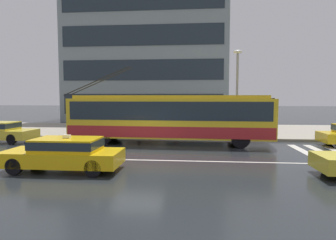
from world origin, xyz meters
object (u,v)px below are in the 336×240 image
at_px(trolleybus, 170,117).
at_px(pedestrian_walking_past, 229,120).
at_px(taxi_oncoming_near, 65,153).
at_px(pedestrian_at_shelter, 140,113).
at_px(street_lamp, 237,85).
at_px(pedestrian_approaching_curb, 175,112).
at_px(bus_shelter, 143,107).

distance_m(trolleybus, pedestrian_walking_past, 5.89).
distance_m(taxi_oncoming_near, pedestrian_walking_past, 13.50).
bearing_deg(trolleybus, pedestrian_walking_past, 46.52).
height_order(trolleybus, pedestrian_at_shelter, trolleybus).
bearing_deg(street_lamp, pedestrian_walking_past, 98.59).
bearing_deg(pedestrian_at_shelter, street_lamp, -3.15).
relative_size(taxi_oncoming_near, street_lamp, 0.77).
relative_size(trolleybus, street_lamp, 2.18).
height_order(trolleybus, street_lamp, street_lamp).
xyz_separation_m(trolleybus, pedestrian_at_shelter, (-2.40, 2.85, 0.08)).
bearing_deg(street_lamp, pedestrian_approaching_curb, 163.84).
xyz_separation_m(bus_shelter, pedestrian_approaching_curb, (2.43, -0.07, -0.40)).
relative_size(bus_shelter, street_lamp, 0.62).
bearing_deg(pedestrian_approaching_curb, taxi_oncoming_near, -108.32).
height_order(taxi_oncoming_near, bus_shelter, bus_shelter).
distance_m(trolleybus, street_lamp, 5.37).
bearing_deg(taxi_oncoming_near, pedestrian_at_shelter, 83.76).
bearing_deg(pedestrian_at_shelter, pedestrian_walking_past, 12.38).
bearing_deg(pedestrian_approaching_curb, street_lamp, -16.16).
relative_size(trolleybus, pedestrian_walking_past, 7.38).
xyz_separation_m(taxi_oncoming_near, bus_shelter, (1.10, 10.73, 1.41)).
distance_m(trolleybus, pedestrian_approaching_curb, 3.71).
height_order(taxi_oncoming_near, pedestrian_at_shelter, pedestrian_at_shelter).
xyz_separation_m(pedestrian_walking_past, street_lamp, (0.27, -1.78, 2.48)).
height_order(trolleybus, pedestrian_walking_past, trolleybus).
bearing_deg(pedestrian_approaching_curb, trolleybus, -90.95).
height_order(bus_shelter, street_lamp, street_lamp).
xyz_separation_m(trolleybus, taxi_oncoming_near, (-3.47, -6.95, -0.92)).
bearing_deg(pedestrian_at_shelter, taxi_oncoming_near, -96.24).
height_order(trolleybus, bus_shelter, trolleybus).
relative_size(trolleybus, bus_shelter, 3.51).
relative_size(pedestrian_at_shelter, pedestrian_approaching_curb, 1.01).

